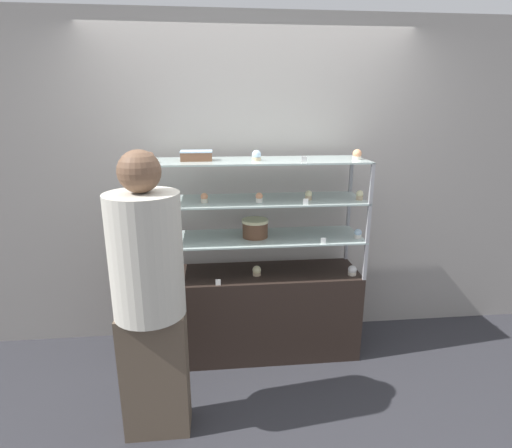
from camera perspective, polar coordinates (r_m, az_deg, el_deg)
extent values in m
plane|color=#2D2D33|center=(3.43, 0.00, -17.56)|extent=(20.00, 20.00, 0.00)
cube|color=gray|center=(3.28, -0.67, 5.57)|extent=(8.00, 0.05, 2.60)
cube|color=black|center=(3.25, 0.00, -12.51)|extent=(1.59, 0.45, 0.69)
cube|color=#99999E|center=(3.27, -14.16, -3.47)|extent=(0.02, 0.02, 0.29)
cube|color=#99999E|center=(3.41, 12.81, -2.58)|extent=(0.02, 0.02, 0.29)
cube|color=#99999E|center=(2.87, -15.32, -6.33)|extent=(0.02, 0.02, 0.29)
cube|color=#99999E|center=(3.03, 15.36, -5.16)|extent=(0.02, 0.02, 0.29)
cube|color=#B2C6C1|center=(3.00, 0.00, -1.96)|extent=(1.59, 0.45, 0.01)
cube|color=#99999E|center=(3.19, -14.51, 1.42)|extent=(0.02, 0.02, 0.29)
cube|color=#99999E|center=(3.33, 13.12, 2.12)|extent=(0.02, 0.02, 0.29)
cube|color=#99999E|center=(2.78, -15.76, -0.83)|extent=(0.02, 0.02, 0.29)
cube|color=#99999E|center=(2.94, 15.77, 0.08)|extent=(0.02, 0.02, 0.29)
cube|color=#B2C6C1|center=(2.92, 0.00, 3.41)|extent=(1.59, 0.45, 0.01)
cube|color=#99999E|center=(3.13, -14.88, 6.52)|extent=(0.02, 0.02, 0.29)
cube|color=#99999E|center=(3.27, 13.44, 7.02)|extent=(0.02, 0.02, 0.29)
cube|color=#99999E|center=(2.71, -16.22, 5.00)|extent=(0.02, 0.02, 0.29)
cube|color=#99999E|center=(2.87, 16.21, 5.61)|extent=(0.02, 0.02, 0.29)
cube|color=#B2C6C1|center=(2.87, 0.00, 9.02)|extent=(1.59, 0.45, 0.01)
cylinder|color=brown|center=(2.98, -0.13, -0.79)|extent=(0.19, 0.19, 0.11)
cylinder|color=#F4EAB2|center=(2.96, -0.13, 0.46)|extent=(0.20, 0.20, 0.02)
cube|color=brown|center=(2.86, -8.49, 9.54)|extent=(0.22, 0.14, 0.06)
cube|color=silver|center=(2.86, -8.52, 10.23)|extent=(0.22, 0.14, 0.01)
cylinder|color=beige|center=(3.01, -14.12, -7.95)|extent=(0.06, 0.06, 0.02)
sphere|color=silver|center=(2.99, -14.16, -7.42)|extent=(0.07, 0.07, 0.07)
cylinder|color=#CCB28C|center=(3.04, 0.07, -7.10)|extent=(0.06, 0.06, 0.02)
sphere|color=#F4EAB2|center=(3.03, 0.07, -6.58)|extent=(0.07, 0.07, 0.07)
cylinder|color=beige|center=(3.14, 13.56, -6.87)|extent=(0.06, 0.06, 0.02)
sphere|color=white|center=(3.12, 13.59, -6.36)|extent=(0.07, 0.07, 0.07)
cube|color=white|center=(2.89, -5.43, -8.32)|extent=(0.04, 0.00, 0.04)
cylinder|color=white|center=(2.91, -14.39, -2.62)|extent=(0.05, 0.05, 0.03)
sphere|color=#E5996B|center=(2.90, -14.43, -2.06)|extent=(0.05, 0.05, 0.05)
cylinder|color=white|center=(3.06, 14.33, -1.71)|extent=(0.05, 0.05, 0.03)
sphere|color=silver|center=(3.05, 14.37, -1.18)|extent=(0.05, 0.05, 0.05)
cube|color=white|center=(2.88, 9.59, -2.39)|extent=(0.04, 0.00, 0.04)
cylinder|color=white|center=(2.87, -14.58, 3.10)|extent=(0.05, 0.05, 0.03)
sphere|color=#E5996B|center=(2.87, -14.62, 3.66)|extent=(0.05, 0.05, 0.05)
cylinder|color=beige|center=(2.84, -7.38, 3.34)|extent=(0.05, 0.05, 0.03)
sphere|color=#E5996B|center=(2.84, -7.40, 3.91)|extent=(0.05, 0.05, 0.05)
cylinder|color=white|center=(2.83, 0.46, 3.43)|extent=(0.05, 0.05, 0.03)
sphere|color=#E5996B|center=(2.82, 0.46, 4.00)|extent=(0.05, 0.05, 0.05)
cylinder|color=#CCB28C|center=(2.93, 7.50, 3.74)|extent=(0.05, 0.05, 0.03)
sphere|color=#F4EAB2|center=(2.93, 7.52, 4.29)|extent=(0.05, 0.05, 0.05)
cylinder|color=#CCB28C|center=(3.01, 14.57, 3.66)|extent=(0.05, 0.05, 0.03)
sphere|color=#F4EAB2|center=(3.00, 14.61, 4.19)|extent=(0.05, 0.05, 0.05)
cube|color=white|center=(2.77, 7.11, 3.16)|extent=(0.04, 0.00, 0.04)
cylinder|color=beige|center=(2.82, -14.93, 8.71)|extent=(0.06, 0.06, 0.02)
sphere|color=#8C5B42|center=(2.81, -14.97, 9.30)|extent=(0.06, 0.06, 0.06)
cylinder|color=#CCB28C|center=(2.84, -0.02, 9.29)|extent=(0.06, 0.06, 0.02)
sphere|color=silver|center=(2.83, -0.02, 9.88)|extent=(0.06, 0.06, 0.06)
cylinder|color=beige|center=(2.99, 14.21, 9.15)|extent=(0.06, 0.06, 0.02)
sphere|color=#E5996B|center=(2.98, 14.25, 9.71)|extent=(0.06, 0.06, 0.06)
cube|color=white|center=(2.71, 6.88, 9.09)|extent=(0.04, 0.00, 0.04)
cube|color=brown|center=(2.59, -14.14, -19.92)|extent=(0.38, 0.21, 0.79)
cylinder|color=beige|center=(2.24, -15.43, -4.37)|extent=(0.40, 0.40, 0.69)
sphere|color=brown|center=(2.13, -16.34, 7.22)|extent=(0.22, 0.22, 0.22)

